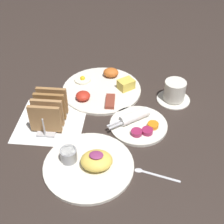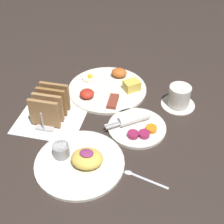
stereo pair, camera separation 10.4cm
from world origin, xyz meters
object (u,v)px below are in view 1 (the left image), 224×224
Objects in this scene: plate_foreground at (89,163)px; toast_rack at (49,110)px; plate_condiments at (138,124)px; coffee_cup at (174,92)px; plate_breakfast at (103,88)px.

toast_rack is (-0.16, 0.18, 0.04)m from plate_foreground.
plate_condiments is 1.33× the size of toast_rack.
coffee_cup reaches higher than plate_foreground.
toast_rack is 1.23× the size of coffee_cup.
plate_foreground is at bearing -48.65° from toast_rack.
plate_breakfast is 2.46× the size of coffee_cup.
coffee_cup is (0.12, 0.15, 0.03)m from plate_condiments.
coffee_cup is (0.26, -0.03, 0.03)m from plate_breakfast.
plate_condiments is at bearing 53.68° from plate_foreground.
coffee_cup reaches higher than plate_breakfast.
plate_condiments is 0.20m from coffee_cup.
plate_foreground is at bearing -126.32° from plate_condiments.
plate_foreground is at bearing -89.37° from plate_breakfast.
plate_breakfast reaches higher than plate_condiments.
plate_breakfast is 1.99× the size of toast_rack.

